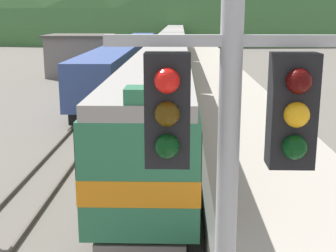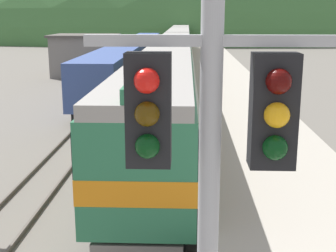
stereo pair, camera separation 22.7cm
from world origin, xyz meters
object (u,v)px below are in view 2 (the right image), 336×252
object	(u,v)px
siding_train	(132,59)
signal_mast_main	(209,206)
carriage_fourth	(181,36)
express_train_lead_car	(160,103)
carriage_third	(179,43)
carriage_second	(174,58)

from	to	relation	value
siding_train	signal_mast_main	bearing A→B (deg)	-82.40
signal_mast_main	siding_train	bearing A→B (deg)	97.60
carriage_fourth	siding_train	size ratio (longest dim) A/B	0.50
carriage_fourth	siding_train	bearing A→B (deg)	-95.99
express_train_lead_car	signal_mast_main	world-z (taller)	signal_mast_main
signal_mast_main	carriage_third	bearing A→B (deg)	91.32
express_train_lead_car	carriage_fourth	world-z (taller)	express_train_lead_car
express_train_lead_car	carriage_second	size ratio (longest dim) A/B	1.02
carriage_fourth	express_train_lead_car	bearing A→B (deg)	-90.00
carriage_third	carriage_fourth	size ratio (longest dim) A/B	1.00
express_train_lead_car	carriage_second	world-z (taller)	express_train_lead_car
carriage_third	carriage_fourth	bearing A→B (deg)	90.00
express_train_lead_car	carriage_third	bearing A→B (deg)	90.00
carriage_fourth	carriage_third	bearing A→B (deg)	-90.00
carriage_second	carriage_fourth	size ratio (longest dim) A/B	1.00
carriage_second	carriage_fourth	world-z (taller)	same
express_train_lead_car	carriage_third	size ratio (longest dim) A/B	1.02
siding_train	signal_mast_main	distance (m)	43.03
siding_train	carriage_fourth	bearing A→B (deg)	84.01
carriage_third	signal_mast_main	size ratio (longest dim) A/B	3.04
express_train_lead_car	carriage_third	world-z (taller)	express_train_lead_car
express_train_lead_car	siding_train	world-z (taller)	express_train_lead_car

